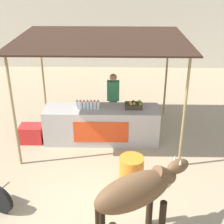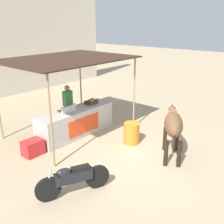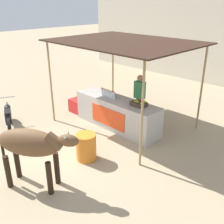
# 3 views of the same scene
# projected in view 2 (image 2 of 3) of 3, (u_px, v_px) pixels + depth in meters

# --- Properties ---
(ground_plane) EXTENTS (60.00, 60.00, 0.00)m
(ground_plane) POSITION_uv_depth(u_px,v_px,m) (125.00, 153.00, 8.11)
(ground_plane) COLOR tan
(stall_counter) EXTENTS (3.00, 0.82, 0.96)m
(stall_counter) POSITION_uv_depth(u_px,v_px,m) (76.00, 122.00, 9.29)
(stall_counter) COLOR #B2ADA8
(stall_counter) RESTS_ON ground
(stall_awning) EXTENTS (4.20, 3.20, 2.71)m
(stall_awning) POSITION_uv_depth(u_px,v_px,m) (67.00, 61.00, 8.78)
(stall_awning) COLOR #382319
(stall_awning) RESTS_ON ground
(water_bottle_row) EXTENTS (0.61, 0.07, 0.25)m
(water_bottle_row) POSITION_uv_depth(u_px,v_px,m) (69.00, 109.00, 8.82)
(water_bottle_row) COLOR silver
(water_bottle_row) RESTS_ON stall_counter
(fruit_crate) EXTENTS (0.44, 0.32, 0.18)m
(fruit_crate) POSITION_uv_depth(u_px,v_px,m) (91.00, 102.00, 9.74)
(fruit_crate) COLOR #3F3326
(fruit_crate) RESTS_ON stall_counter
(vendor_behind_counter) EXTENTS (0.34, 0.22, 1.65)m
(vendor_behind_counter) POSITION_uv_depth(u_px,v_px,m) (68.00, 106.00, 9.84)
(vendor_behind_counter) COLOR #383842
(vendor_behind_counter) RESTS_ON ground
(cooler_box) EXTENTS (0.60, 0.44, 0.48)m
(cooler_box) POSITION_uv_depth(u_px,v_px,m) (33.00, 148.00, 7.96)
(cooler_box) COLOR red
(cooler_box) RESTS_ON ground
(water_barrel) EXTENTS (0.52, 0.52, 0.71)m
(water_barrel) POSITION_uv_depth(u_px,v_px,m) (131.00, 133.00, 8.70)
(water_barrel) COLOR orange
(water_barrel) RESTS_ON ground
(cow) EXTENTS (1.74, 1.26, 1.44)m
(cow) POSITION_uv_depth(u_px,v_px,m) (173.00, 125.00, 7.60)
(cow) COLOR brown
(cow) RESTS_ON ground
(motorcycle_parked) EXTENTS (1.67, 0.89, 0.90)m
(motorcycle_parked) POSITION_uv_depth(u_px,v_px,m) (73.00, 178.00, 6.08)
(motorcycle_parked) COLOR black
(motorcycle_parked) RESTS_ON ground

